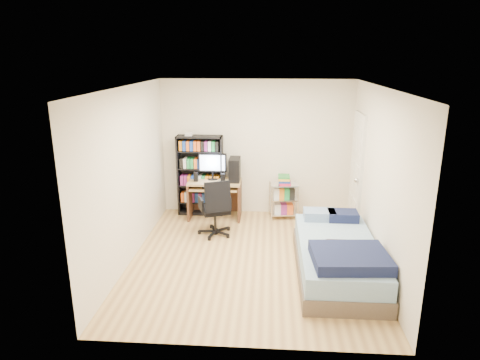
# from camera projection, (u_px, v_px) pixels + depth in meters

# --- Properties ---
(room) EXTENTS (3.58, 4.08, 2.58)m
(room) POSITION_uv_depth(u_px,v_px,m) (251.00, 178.00, 5.98)
(room) COLOR tan
(room) RESTS_ON ground
(media_shelf) EXTENTS (0.84, 0.28, 1.56)m
(media_shelf) POSITION_uv_depth(u_px,v_px,m) (200.00, 174.00, 7.95)
(media_shelf) COLOR black
(media_shelf) RESTS_ON room
(computer_desk) EXTENTS (0.95, 0.55, 1.20)m
(computer_desk) POSITION_uv_depth(u_px,v_px,m) (220.00, 184.00, 7.80)
(computer_desk) COLOR tan
(computer_desk) RESTS_ON room
(office_chair) EXTENTS (0.75, 0.75, 0.97)m
(office_chair) POSITION_uv_depth(u_px,v_px,m) (216.00, 218.00, 7.09)
(office_chair) COLOR black
(office_chair) RESTS_ON room
(wire_cart) EXTENTS (0.54, 0.42, 0.80)m
(wire_cart) POSITION_uv_depth(u_px,v_px,m) (284.00, 190.00, 7.80)
(wire_cart) COLOR silver
(wire_cart) RESTS_ON room
(bed) EXTENTS (1.07, 2.14, 0.61)m
(bed) POSITION_uv_depth(u_px,v_px,m) (338.00, 257.00, 5.82)
(bed) COLOR brown
(bed) RESTS_ON room
(door) EXTENTS (0.12, 0.80, 2.00)m
(door) POSITION_uv_depth(u_px,v_px,m) (357.00, 172.00, 7.23)
(door) COLOR silver
(door) RESTS_ON room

